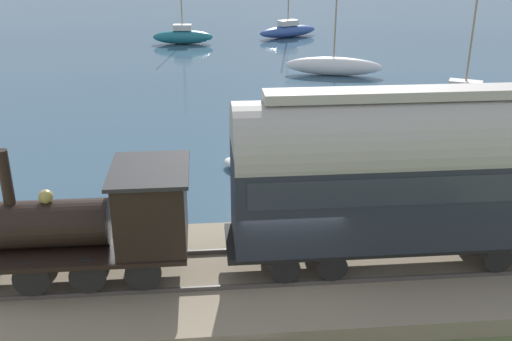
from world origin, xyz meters
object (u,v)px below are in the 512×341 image
at_px(steam_locomotive, 108,217).
at_px(passenger_coach, 413,169).
at_px(sailboat_navy, 464,98).
at_px(sailboat_white, 333,66).
at_px(sailboat_blue, 288,30).
at_px(sailboat_teal, 183,36).
at_px(rowboat_far_out, 251,167).

xyz_separation_m(steam_locomotive, passenger_coach, (-0.00, -7.82, 1.04)).
distance_m(steam_locomotive, sailboat_navy, 22.49).
distance_m(passenger_coach, sailboat_navy, 17.85).
height_order(sailboat_white, sailboat_navy, sailboat_white).
bearing_deg(sailboat_blue, sailboat_teal, 79.72).
height_order(steam_locomotive, sailboat_white, sailboat_white).
xyz_separation_m(steam_locomotive, sailboat_teal, (35.61, -1.04, -1.56)).
relative_size(sailboat_navy, rowboat_far_out, 2.54).
xyz_separation_m(sailboat_white, rowboat_far_out, (-15.84, 6.64, -0.39)).
height_order(sailboat_blue, sailboat_teal, sailboat_blue).
height_order(sailboat_teal, sailboat_navy, sailboat_navy).
bearing_deg(sailboat_teal, sailboat_blue, -70.59).
height_order(sailboat_blue, rowboat_far_out, sailboat_blue).
distance_m(steam_locomotive, sailboat_blue, 39.30).
xyz_separation_m(steam_locomotive, sailboat_navy, (15.57, -16.15, -1.58)).
xyz_separation_m(sailboat_teal, rowboat_far_out, (-27.72, -3.25, -0.40)).
xyz_separation_m(passenger_coach, sailboat_navy, (15.57, -8.33, -2.61)).
height_order(steam_locomotive, sailboat_teal, sailboat_teal).
xyz_separation_m(sailboat_blue, rowboat_far_out, (-30.08, 5.69, -0.36)).
distance_m(steam_locomotive, sailboat_teal, 35.66).
relative_size(sailboat_teal, rowboat_far_out, 2.28).
distance_m(sailboat_white, rowboat_far_out, 17.18).
bearing_deg(steam_locomotive, sailboat_blue, -14.74).
relative_size(steam_locomotive, rowboat_far_out, 2.06).
height_order(sailboat_white, rowboat_far_out, sailboat_white).
bearing_deg(sailboat_teal, steam_locomotive, -177.06).
height_order(passenger_coach, rowboat_far_out, passenger_coach).
relative_size(passenger_coach, sailboat_blue, 1.10).
bearing_deg(sailboat_blue, passenger_coach, 151.66).
xyz_separation_m(sailboat_teal, sailboat_navy, (-20.05, -15.11, -0.02)).
bearing_deg(rowboat_far_out, steam_locomotive, -165.24).
bearing_deg(passenger_coach, sailboat_blue, -3.27).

